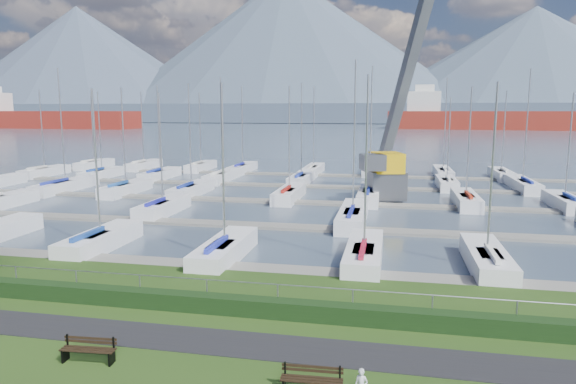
% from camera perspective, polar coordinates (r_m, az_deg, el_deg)
% --- Properties ---
extents(path, '(160.00, 2.00, 0.04)m').
position_cam_1_polar(path, '(19.18, -9.27, -16.00)').
color(path, black).
rests_on(path, grass).
extents(water, '(800.00, 540.00, 0.20)m').
position_cam_1_polar(water, '(279.40, 10.20, 7.24)').
color(water, '#404E5E').
extents(hedge, '(80.00, 0.70, 0.70)m').
position_cam_1_polar(hedge, '(21.29, -6.78, -12.32)').
color(hedge, black).
rests_on(hedge, grass).
extents(fence, '(80.00, 0.04, 0.04)m').
position_cam_1_polar(fence, '(21.36, -6.48, -9.82)').
color(fence, gray).
rests_on(fence, grass).
extents(foothill, '(900.00, 80.00, 12.00)m').
position_cam_1_polar(foothill, '(349.26, 10.50, 8.63)').
color(foothill, '#455366').
rests_on(foothill, water).
extents(mountains, '(1190.00, 360.00, 115.00)m').
position_cam_1_polar(mountains, '(425.58, 11.87, 14.14)').
color(mountains, '#41495F').
rests_on(mountains, water).
extents(docks, '(90.00, 41.60, 0.25)m').
position_cam_1_polar(docks, '(46.39, 3.42, -1.24)').
color(docks, slate).
rests_on(docks, water).
extents(bench_left, '(1.83, 0.55, 0.85)m').
position_cam_1_polar(bench_left, '(18.57, -21.27, -16.02)').
color(bench_left, black).
rests_on(bench_left, grass).
extents(bench_right, '(1.82, 0.50, 0.85)m').
position_cam_1_polar(bench_right, '(15.75, 2.66, -20.13)').
color(bench_right, black).
rests_on(bench_right, grass).
extents(person, '(0.44, 0.34, 1.06)m').
position_cam_1_polar(person, '(15.56, 8.14, -20.15)').
color(person, silver).
rests_on(person, grass).
extents(crane, '(7.17, 13.09, 22.35)m').
position_cam_1_polar(crane, '(49.39, 11.49, 5.71)').
color(crane, '#525359').
rests_on(crane, water).
extents(cargo_ship_west, '(88.66, 22.16, 21.50)m').
position_cam_1_polar(cargo_ship_west, '(265.74, -26.00, 7.26)').
color(cargo_ship_west, maroon).
rests_on(cargo_ship_west, water).
extents(cargo_ship_mid, '(102.30, 27.24, 21.50)m').
position_cam_1_polar(cargo_ship_mid, '(240.42, 22.29, 7.36)').
color(cargo_ship_mid, maroon).
rests_on(cargo_ship_mid, water).
extents(sailboat_fleet, '(75.96, 49.22, 13.20)m').
position_cam_1_polar(sailboat_fleet, '(49.93, 0.16, 5.99)').
color(sailboat_fleet, '#203BA3').
rests_on(sailboat_fleet, water).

